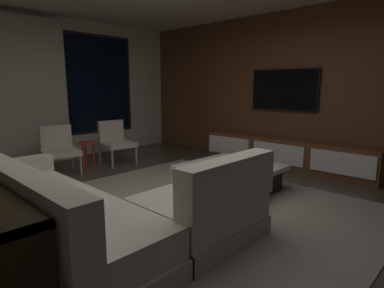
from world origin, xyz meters
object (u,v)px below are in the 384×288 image
(coffee_table, at_px, (231,178))
(mounted_tv, at_px, (284,90))
(book_stack_on_coffee_table, at_px, (231,166))
(side_stool, at_px, (88,147))
(media_console, at_px, (286,154))
(sectional_couch, at_px, (94,214))
(accent_chair_near_window, at_px, (115,140))
(accent_chair_by_curtain, at_px, (59,147))

(coffee_table, relative_size, mounted_tv, 0.93)
(book_stack_on_coffee_table, bearing_deg, mounted_tv, 11.16)
(side_stool, bearing_deg, book_stack_on_coffee_table, -79.65)
(coffee_table, relative_size, media_console, 0.37)
(media_console, bearing_deg, coffee_table, -178.00)
(sectional_couch, height_order, media_console, sectional_couch)
(sectional_couch, relative_size, side_stool, 5.43)
(sectional_couch, distance_m, media_console, 3.72)
(book_stack_on_coffee_table, relative_size, side_stool, 0.59)
(accent_chair_near_window, xyz_separation_m, side_stool, (-0.54, 0.03, -0.06))
(sectional_couch, relative_size, accent_chair_near_window, 3.21)
(accent_chair_near_window, bearing_deg, media_console, -53.50)
(coffee_table, xyz_separation_m, media_console, (1.68, 0.06, 0.06))
(coffee_table, distance_m, mounted_tv, 2.21)
(media_console, relative_size, mounted_tv, 2.48)
(sectional_couch, xyz_separation_m, mounted_tv, (3.90, 0.28, 1.06))
(sectional_couch, xyz_separation_m, media_console, (3.72, 0.08, -0.04))
(side_stool, height_order, media_console, media_console)
(accent_chair_near_window, distance_m, side_stool, 0.54)
(sectional_couch, height_order, accent_chair_near_window, sectional_couch)
(side_stool, bearing_deg, sectional_couch, -117.49)
(coffee_table, bearing_deg, accent_chair_near_window, 93.47)
(side_stool, bearing_deg, media_console, -46.62)
(book_stack_on_coffee_table, height_order, media_console, media_console)
(coffee_table, height_order, media_console, media_console)
(accent_chair_by_curtain, height_order, media_console, accent_chair_by_curtain)
(accent_chair_by_curtain, xyz_separation_m, mounted_tv, (3.06, -2.31, 0.92))
(sectional_couch, relative_size, mounted_tv, 2.00)
(accent_chair_near_window, xyz_separation_m, media_console, (1.83, -2.48, -0.18))
(accent_chair_by_curtain, relative_size, media_console, 0.25)
(accent_chair_by_curtain, distance_m, media_console, 3.82)
(book_stack_on_coffee_table, relative_size, accent_chair_by_curtain, 0.35)
(coffee_table, height_order, accent_chair_near_window, accent_chair_near_window)
(book_stack_on_coffee_table, bearing_deg, accent_chair_near_window, 89.14)
(sectional_couch, xyz_separation_m, book_stack_on_coffee_table, (1.84, -0.12, 0.12))
(coffee_table, bearing_deg, side_stool, 105.05)
(book_stack_on_coffee_table, bearing_deg, coffee_table, 37.43)
(sectional_couch, xyz_separation_m, side_stool, (1.35, 2.59, 0.08))
(mounted_tv, bearing_deg, media_console, -132.45)
(accent_chair_near_window, relative_size, accent_chair_by_curtain, 1.00)
(sectional_couch, relative_size, accent_chair_by_curtain, 3.21)
(accent_chair_near_window, relative_size, side_stool, 1.70)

